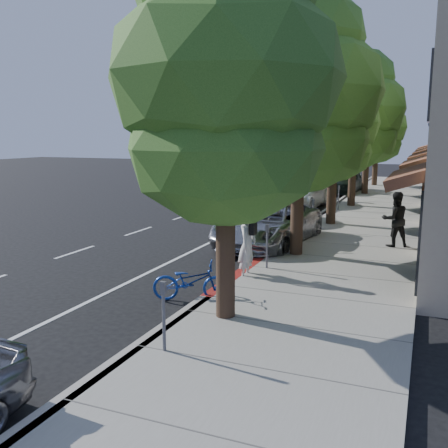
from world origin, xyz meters
The scene contains 17 objects.
ground centered at (0.00, 0.00, 0.00)m, with size 120.00×120.00×0.00m, color black.
sidewalk centered at (2.30, 8.00, 0.07)m, with size 4.60×56.00×0.15m, color gray.
curb centered at (0.00, 8.00, 0.07)m, with size 0.30×56.00×0.15m, color #9E998E.
curb_red_segment centered at (0.00, 1.00, 0.07)m, with size 0.32×4.00×0.15m, color maroon.
street_tree_0 centered at (0.90, -2.00, 4.88)m, with size 4.64×4.64×7.84m.
street_tree_1 centered at (0.90, 4.00, 5.08)m, with size 5.08×5.08×8.24m.
street_tree_2 centered at (0.90, 10.00, 4.28)m, with size 3.80×3.80×6.81m.
street_tree_3 centered at (0.90, 16.00, 5.13)m, with size 5.26×5.26×8.37m.
street_tree_4 centered at (0.90, 22.00, 4.63)m, with size 4.35×4.35×7.43m.
street_tree_5 centered at (0.90, 28.00, 4.37)m, with size 4.42×4.42×7.10m.
cyclist centered at (0.25, 1.16, 0.95)m, with size 0.69×0.45×1.90m, color silver.
bicycle centered at (-0.40, -1.00, 0.48)m, with size 0.63×1.81×0.95m, color #163997.
silver_suv centered at (-0.50, 5.50, 0.77)m, with size 2.55×5.54×1.54m, color #A1A1A5.
dark_sedan centered at (-2.01, 9.37, 0.81)m, with size 1.71×4.90×1.62m, color black.
white_pickup centered at (-1.64, 15.14, 0.80)m, with size 2.24×5.51×1.60m, color silver.
dark_suv_far centered at (-0.50, 22.76, 0.84)m, with size 1.97×4.91×1.67m, color black.
pedestrian centered at (3.71, 6.32, 1.08)m, with size 0.91×0.71×1.87m, color black.
Camera 1 is at (4.65, -11.25, 3.90)m, focal length 40.00 mm.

